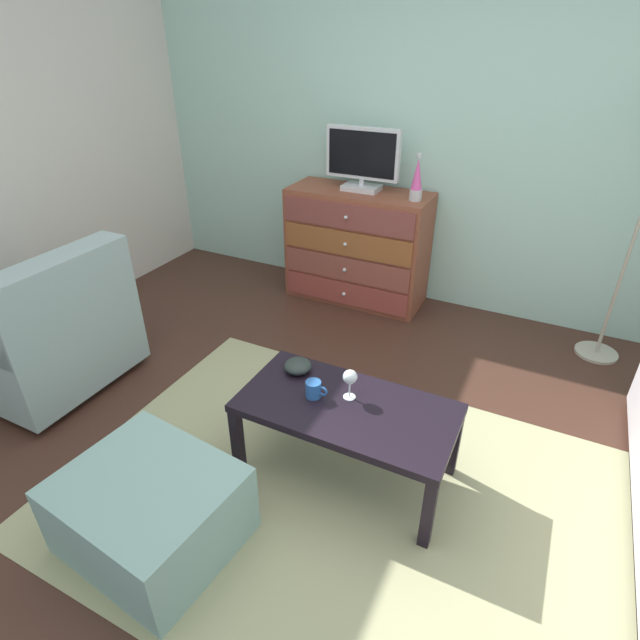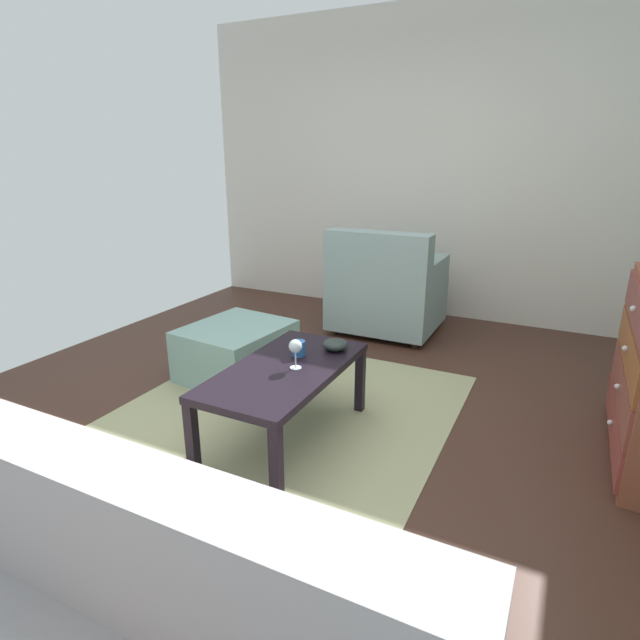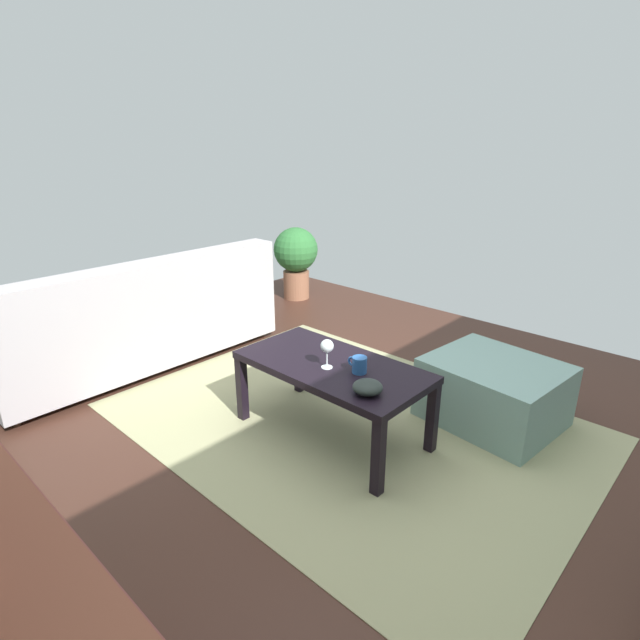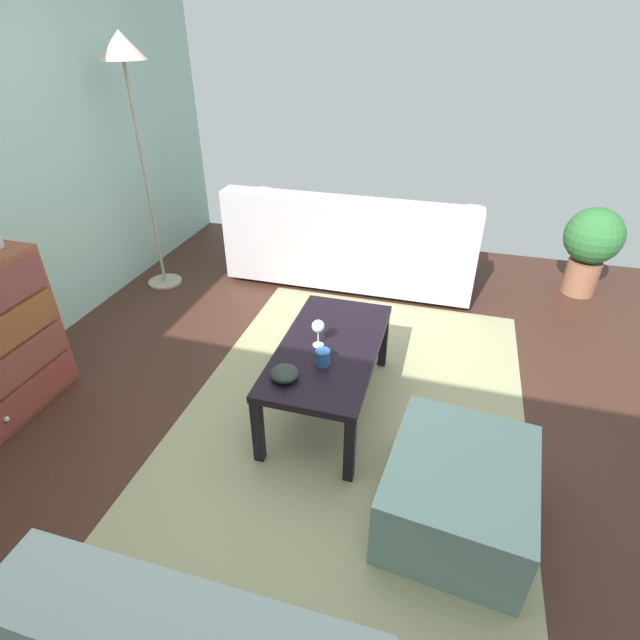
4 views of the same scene
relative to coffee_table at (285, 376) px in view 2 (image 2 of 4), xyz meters
name	(u,v)px [view 2 (image 2 of 4)]	position (x,y,z in m)	size (l,w,h in m)	color
ground_plane	(309,429)	(-0.18, 0.04, -0.40)	(5.53, 4.65, 0.05)	#3E241B
wall_plain_left	(436,168)	(-2.71, 0.04, 0.99)	(0.12, 4.65, 2.74)	beige
area_rug	(261,433)	(0.02, -0.16, -0.38)	(2.60, 1.90, 0.01)	tan
coffee_table	(285,376)	(0.00, 0.00, 0.00)	(1.03, 0.53, 0.43)	black
wine_glass	(295,347)	(-0.01, 0.06, 0.17)	(0.07, 0.07, 0.16)	silver
mug	(298,348)	(-0.17, -0.01, 0.10)	(0.11, 0.08, 0.08)	#2859A1
bowl_decorative	(335,345)	(-0.34, 0.14, 0.09)	(0.14, 0.14, 0.06)	#242C29
armchair	(385,291)	(-1.94, -0.13, -0.01)	(0.80, 0.87, 0.91)	#332319
ottoman	(236,351)	(-0.59, -0.74, -0.20)	(0.70, 0.60, 0.37)	#7B9E97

